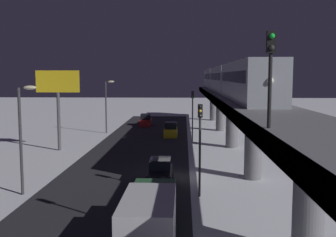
{
  "coord_description": "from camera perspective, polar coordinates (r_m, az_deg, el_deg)",
  "views": [
    {
      "loc": [
        -0.82,
        31.44,
        8.28
      ],
      "look_at": [
        1.38,
        -23.14,
        2.38
      ],
      "focal_mm": 42.03,
      "sensor_mm": 36.0,
      "label": 1
    }
  ],
  "objects": [
    {
      "name": "rail_signal",
      "position": [
        16.83,
        14.66,
        7.88
      ],
      "size": [
        0.36,
        0.41,
        4.0
      ],
      "color": "black",
      "rests_on": "elevated_railway"
    },
    {
      "name": "box_truck",
      "position": [
        19.58,
        -2.58,
        -14.57
      ],
      "size": [
        2.4,
        7.4,
        2.8
      ],
      "color": "#2D6038",
      "rests_on": "ground_plane"
    },
    {
      "name": "traffic_light_mid",
      "position": [
        49.69,
        3.58,
        1.43
      ],
      "size": [
        0.32,
        0.44,
        6.4
      ],
      "color": "#2D2D2D",
      "rests_on": "ground_plane"
    },
    {
      "name": "sedan_black",
      "position": [
        30.67,
        -1.12,
        -7.98
      ],
      "size": [
        1.91,
        4.34,
        1.97
      ],
      "rotation": [
        0.0,
        0.0,
        3.14
      ],
      "color": "black",
      "rests_on": "ground_plane"
    },
    {
      "name": "sedan_yellow",
      "position": [
        54.32,
        0.4,
        -1.76
      ],
      "size": [
        1.8,
        4.11,
        1.97
      ],
      "rotation": [
        0.0,
        0.0,
        3.14
      ],
      "color": "gold",
      "rests_on": "ground_plane"
    },
    {
      "name": "avenue_asphalt",
      "position": [
        32.89,
        -6.57,
        -8.45
      ],
      "size": [
        11.0,
        99.0,
        0.01
      ],
      "primitive_type": "cube",
      "color": "#28282D",
      "rests_on": "ground_plane"
    },
    {
      "name": "subway_train",
      "position": [
        53.76,
        8.33,
        5.68
      ],
      "size": [
        2.94,
        55.47,
        3.4
      ],
      "color": "#999EA8",
      "rests_on": "elevated_railway"
    },
    {
      "name": "traffic_light_near",
      "position": [
        26.8,
        4.66,
        -2.62
      ],
      "size": [
        0.32,
        0.44,
        6.4
      ],
      "color": "#2D2D2D",
      "rests_on": "ground_plane"
    },
    {
      "name": "street_lamp_near",
      "position": [
        28.87,
        -20.25,
        -1.12
      ],
      "size": [
        1.35,
        0.44,
        7.65
      ],
      "color": "#38383D",
      "rests_on": "ground_plane"
    },
    {
      "name": "ground_plane",
      "position": [
        32.52,
        0.8,
        -8.59
      ],
      "size": [
        240.0,
        240.0,
        0.0
      ],
      "primitive_type": "plane",
      "color": "white"
    },
    {
      "name": "street_lamp_far",
      "position": [
        57.62,
        -8.77,
        2.64
      ],
      "size": [
        1.35,
        0.44,
        7.65
      ],
      "color": "#38383D",
      "rests_on": "ground_plane"
    },
    {
      "name": "elevated_railway",
      "position": [
        32.06,
        12.2,
        0.61
      ],
      "size": [
        5.0,
        99.0,
        6.11
      ],
      "color": "slate",
      "rests_on": "ground_plane"
    },
    {
      "name": "commercial_billboard",
      "position": [
        45.16,
        -15.68,
        4.09
      ],
      "size": [
        4.8,
        0.36,
        8.9
      ],
      "color": "#4C4C51",
      "rests_on": "ground_plane"
    },
    {
      "name": "sedan_red",
      "position": [
        66.17,
        -3.25,
        -0.34
      ],
      "size": [
        1.8,
        4.15,
        1.97
      ],
      "color": "#A51E1E",
      "rests_on": "ground_plane"
    }
  ]
}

